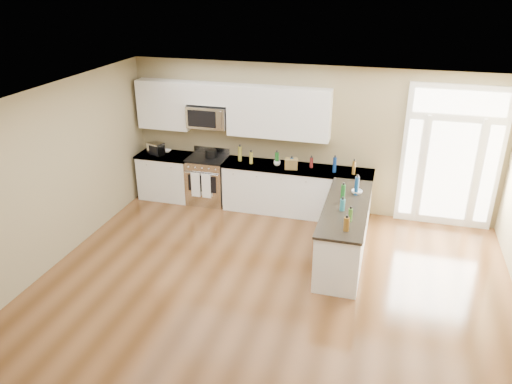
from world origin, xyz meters
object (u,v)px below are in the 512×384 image
kitchen_range (208,180)px  stockpot (211,153)px  toaster_oven (156,149)px  peninsula_cabinet (344,234)px

kitchen_range → stockpot: stockpot is taller
stockpot → toaster_oven: bearing=-174.0°
peninsula_cabinet → toaster_oven: (-3.96, 1.38, 0.63)m
peninsula_cabinet → stockpot: stockpot is taller
stockpot → peninsula_cabinet: bearing=-27.9°
peninsula_cabinet → toaster_oven: bearing=160.8°
kitchen_range → toaster_oven: 1.21m
peninsula_cabinet → kitchen_range: kitchen_range is taller
kitchen_range → toaster_oven: size_ratio=3.77×
kitchen_range → stockpot: 0.56m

